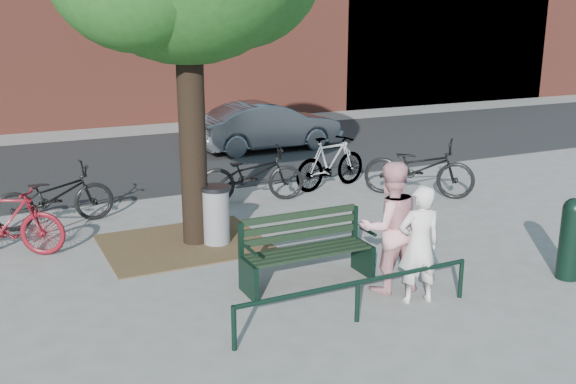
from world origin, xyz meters
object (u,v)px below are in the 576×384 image
bicycle_c (252,174)px  park_bench (305,247)px  parked_car (268,126)px  litter_bin (216,215)px  bollard (571,236)px  person_right (389,227)px  person_left (419,245)px

bicycle_c → park_bench: bearing=-177.6°
bicycle_c → parked_car: (2.31, 4.38, 0.12)m
bicycle_c → litter_bin: bearing=159.6°
park_bench → litter_bin: (-0.54, 1.92, -0.02)m
bicycle_c → bollard: bearing=-141.3°
bollard → parked_car: 9.71m
park_bench → parked_car: bearing=68.9°
person_right → litter_bin: (-1.36, 2.59, -0.37)m
litter_bin → bicycle_c: bicycle_c is taller
parked_car → bollard: bearing=178.9°
person_right → litter_bin: person_right is taller
park_bench → litter_bin: 1.99m
litter_bin → bicycle_c: 2.45m
person_right → person_left: bearing=113.3°
person_left → parked_car: size_ratio=0.38×
person_right → parked_car: size_ratio=0.43×
park_bench → parked_car: 8.89m
bicycle_c → parked_car: 4.95m
park_bench → bicycle_c: size_ratio=0.88×
park_bench → bollard: size_ratio=1.57×
bicycle_c → parked_car: size_ratio=0.51×
park_bench → person_right: size_ratio=1.04×
park_bench → bollard: 3.50m
park_bench → parked_car: (3.20, 8.29, 0.16)m
bollard → litter_bin: 5.01m
person_left → bollard: (2.25, -0.29, -0.14)m
litter_bin → person_right: bearing=-62.2°
person_right → litter_bin: bearing=-53.9°
litter_bin → parked_car: (3.74, 6.37, 0.17)m
litter_bin → bicycle_c: size_ratio=0.46×
person_right → bollard: person_right is taller
litter_bin → person_left: bearing=-64.0°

